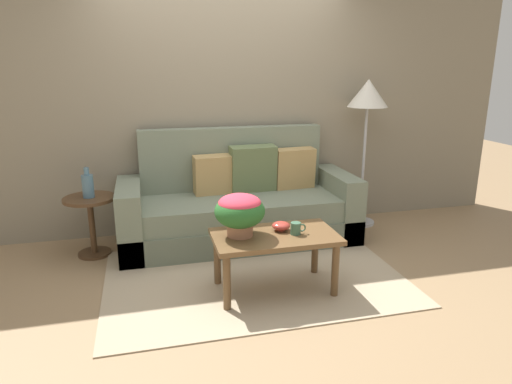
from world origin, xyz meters
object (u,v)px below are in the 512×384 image
(couch, at_px, (239,206))
(coffee_table, at_px, (275,243))
(side_table, at_px, (91,215))
(coffee_mug, at_px, (296,228))
(table_vase, at_px, (88,185))
(potted_plant, at_px, (240,211))
(floor_lamp, at_px, (368,102))
(snack_bowl, at_px, (281,226))

(couch, height_order, coffee_table, couch)
(side_table, bearing_deg, couch, 2.45)
(coffee_mug, bearing_deg, table_vase, 145.26)
(potted_plant, relative_size, coffee_mug, 3.10)
(table_vase, bearing_deg, floor_lamp, 3.99)
(floor_lamp, relative_size, coffee_mug, 12.83)
(coffee_mug, bearing_deg, snack_bowl, 130.97)
(side_table, relative_size, floor_lamp, 0.36)
(snack_bowl, relative_size, table_vase, 0.52)
(potted_plant, bearing_deg, side_table, 138.51)
(coffee_mug, bearing_deg, couch, 99.41)
(floor_lamp, height_order, potted_plant, floor_lamp)
(floor_lamp, distance_m, coffee_mug, 1.95)
(coffee_table, relative_size, side_table, 1.69)
(side_table, bearing_deg, potted_plant, -41.49)
(side_table, distance_m, potted_plant, 1.59)
(coffee_table, xyz_separation_m, potted_plant, (-0.26, 0.04, 0.27))
(side_table, bearing_deg, snack_bowl, -33.88)
(coffee_table, xyz_separation_m, floor_lamp, (1.37, 1.26, 0.94))
(floor_lamp, xyz_separation_m, potted_plant, (-1.63, -1.22, -0.67))
(couch, xyz_separation_m, floor_lamp, (1.40, 0.13, 0.99))
(coffee_mug, distance_m, table_vase, 1.94)
(couch, height_order, potted_plant, couch)
(floor_lamp, bearing_deg, potted_plant, -143.14)
(coffee_table, relative_size, coffee_mug, 7.75)
(table_vase, bearing_deg, coffee_table, -36.67)
(coffee_table, bearing_deg, couch, 91.88)
(couch, xyz_separation_m, coffee_table, (0.04, -1.14, 0.05))
(snack_bowl, distance_m, table_vase, 1.81)
(side_table, height_order, snack_bowl, side_table)
(couch, distance_m, table_vase, 1.44)
(side_table, relative_size, table_vase, 2.04)
(couch, distance_m, snack_bowl, 1.09)
(couch, bearing_deg, coffee_table, -88.12)
(snack_bowl, bearing_deg, couch, 95.65)
(coffee_table, bearing_deg, coffee_mug, -12.71)
(table_vase, bearing_deg, side_table, 97.85)
(potted_plant, xyz_separation_m, table_vase, (-1.17, 1.03, 0.01))
(potted_plant, bearing_deg, floor_lamp, 36.86)
(coffee_table, xyz_separation_m, snack_bowl, (0.07, 0.07, 0.11))
(coffee_table, xyz_separation_m, side_table, (-1.43, 1.08, -0.01))
(couch, height_order, floor_lamp, floor_lamp)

